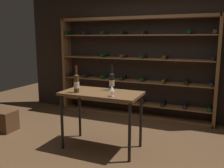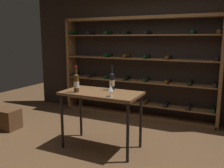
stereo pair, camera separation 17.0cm
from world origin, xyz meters
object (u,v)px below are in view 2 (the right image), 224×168
wine_bottle_amber_reserve (112,81)px  wine_crate (7,119)px  tasting_table (101,98)px  wine_glass_stemmed_center (111,89)px  wine_bottle_gold_foil (76,83)px  wine_rack (137,69)px

wine_bottle_amber_reserve → wine_crate: bearing=-173.0°
tasting_table → wine_glass_stemmed_center: size_ratio=7.94×
tasting_table → wine_bottle_amber_reserve: size_ratio=3.10×
tasting_table → wine_bottle_gold_foil: 0.45m
tasting_table → wine_crate: bearing=-178.5°
wine_rack → wine_crate: (-1.97, -1.76, -0.87)m
wine_rack → wine_crate: 2.78m
wine_crate → wine_bottle_amber_reserve: bearing=7.0°
wine_rack → tasting_table: size_ratio=2.83×
wine_rack → wine_bottle_amber_reserve: wine_rack is taller
tasting_table → wine_bottle_amber_reserve: 0.33m
wine_crate → wine_bottle_gold_foil: (1.69, -0.12, 0.85)m
wine_bottle_amber_reserve → tasting_table: bearing=-112.3°
tasting_table → wine_bottle_gold_foil: size_ratio=2.98×
wine_glass_stemmed_center → wine_bottle_gold_foil: bearing=177.6°
wine_rack → wine_crate: size_ratio=7.08×
wine_bottle_amber_reserve → wine_glass_stemmed_center: size_ratio=2.56×
tasting_table → wine_crate: (-2.03, -0.05, -0.61)m
wine_rack → wine_crate: wine_rack is taller
wine_crate → wine_bottle_amber_reserve: (2.11, 0.26, 0.85)m
wine_rack → tasting_table: 1.73m
wine_bottle_gold_foil → wine_rack: bearing=81.5°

